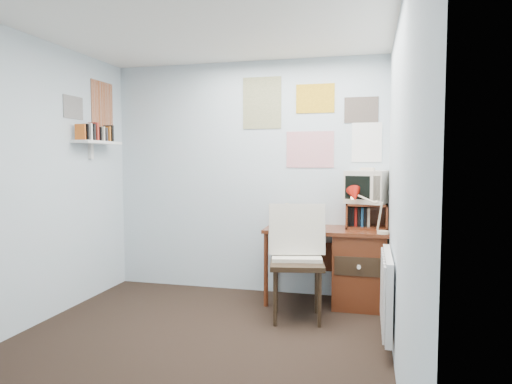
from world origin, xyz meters
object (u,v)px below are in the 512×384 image
tv_riser (367,216)px  desk (353,265)px  wall_shelf (98,142)px  desk_chair (297,264)px  radiator (387,292)px  crt_tv (367,185)px  desk_lamp (383,213)px

tv_riser → desk: bearing=-137.0°
wall_shelf → tv_riser: bearing=10.3°
desk_chair → radiator: (0.77, -0.39, -0.09)m
crt_tv → wall_shelf: wall_shelf is taller
desk_chair → wall_shelf: wall_shelf is taller
desk → crt_tv: size_ratio=3.20×
crt_tv → radiator: bearing=-64.8°
tv_riser → radiator: tv_riser is taller
tv_riser → wall_shelf: 2.83m
tv_riser → radiator: size_ratio=0.50×
radiator → wall_shelf: size_ratio=1.29×
desk_lamp → wall_shelf: size_ratio=0.61×
desk → desk_lamp: (0.27, -0.22, 0.54)m
desk → desk_chair: (-0.48, -0.54, 0.10)m
desk_lamp → crt_tv: crt_tv is taller
tv_riser → desk_chair: bearing=-132.8°
desk → wall_shelf: bearing=-171.6°
desk → desk_lamp: bearing=-39.3°
desk_lamp → desk: bearing=157.2°
desk_chair → crt_tv: 1.13m
desk → radiator: bearing=-72.8°
desk_chair → desk_lamp: bearing=12.5°
tv_riser → crt_tv: crt_tv is taller
desk_lamp → wall_shelf: 2.92m
tv_riser → radiator: 1.15m
desk_lamp → radiator: size_ratio=0.47×
radiator → wall_shelf: 3.15m
crt_tv → wall_shelf: (-2.69, -0.51, 0.43)m
desk_chair → wall_shelf: 2.38m
desk_chair → tv_riser: size_ratio=2.53×
tv_riser → wall_shelf: size_ratio=0.65×
desk → desk_chair: 0.73m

